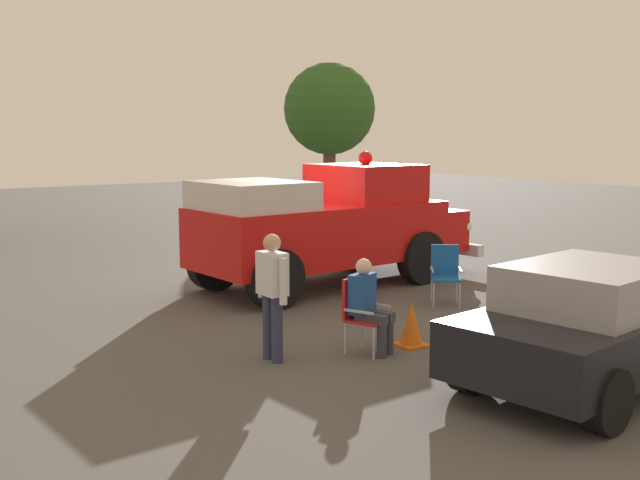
# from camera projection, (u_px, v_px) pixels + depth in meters

# --- Properties ---
(ground_plane) EXTENTS (60.00, 60.00, 0.00)m
(ground_plane) POSITION_uv_depth(u_px,v_px,m) (292.00, 286.00, 14.85)
(ground_plane) COLOR #514F4C
(vintage_fire_truck) EXTENTS (6.07, 2.61, 2.59)m
(vintage_fire_truck) POSITION_uv_depth(u_px,v_px,m) (329.00, 224.00, 14.78)
(vintage_fire_truck) COLOR black
(vintage_fire_truck) RESTS_ON ground
(classic_hot_rod) EXTENTS (4.56, 2.41, 1.46)m
(classic_hot_rod) POSITION_uv_depth(u_px,v_px,m) (604.00, 321.00, 9.11)
(classic_hot_rod) COLOR black
(classic_hot_rod) RESTS_ON ground
(lawn_chair_near_truck) EXTENTS (0.64, 0.64, 1.02)m
(lawn_chair_near_truck) POSITION_uv_depth(u_px,v_px,m) (360.00, 309.00, 10.36)
(lawn_chair_near_truck) COLOR #B7BABF
(lawn_chair_near_truck) RESTS_ON ground
(lawn_chair_by_car) EXTENTS (0.69, 0.69, 1.02)m
(lawn_chair_by_car) POSITION_uv_depth(u_px,v_px,m) (445.00, 270.00, 13.29)
(lawn_chair_by_car) COLOR #B7BABF
(lawn_chair_by_car) RESTS_ON ground
(lawn_chair_spare) EXTENTS (0.57, 0.56, 1.02)m
(lawn_chair_spare) POSITION_uv_depth(u_px,v_px,m) (292.00, 231.00, 18.47)
(lawn_chair_spare) COLOR #B7BABF
(lawn_chair_spare) RESTS_ON ground
(spectator_seated) EXTENTS (0.55, 0.63, 1.29)m
(spectator_seated) POSITION_uv_depth(u_px,v_px,m) (369.00, 303.00, 10.28)
(spectator_seated) COLOR #383842
(spectator_seated) RESTS_ON ground
(spectator_standing) EXTENTS (0.26, 0.64, 1.68)m
(spectator_standing) POSITION_uv_depth(u_px,v_px,m) (272.00, 288.00, 9.91)
(spectator_standing) COLOR #2D334C
(spectator_standing) RESTS_ON ground
(oak_tree_distant) EXTENTS (3.24, 3.24, 5.39)m
(oak_tree_distant) POSITION_uv_depth(u_px,v_px,m) (330.00, 110.00, 27.07)
(oak_tree_distant) COLOR brown
(oak_tree_distant) RESTS_ON ground
(traffic_cone) EXTENTS (0.40, 0.40, 0.64)m
(traffic_cone) POSITION_uv_depth(u_px,v_px,m) (411.00, 325.00, 10.66)
(traffic_cone) COLOR orange
(traffic_cone) RESTS_ON ground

